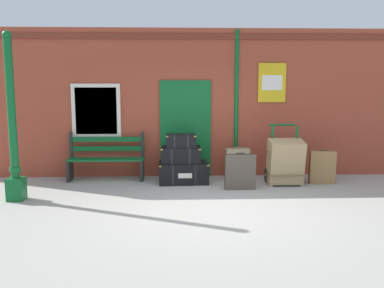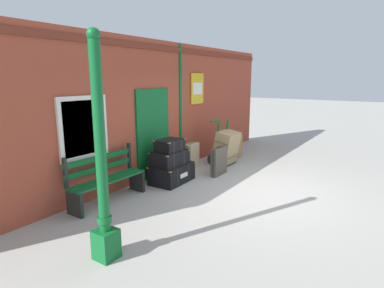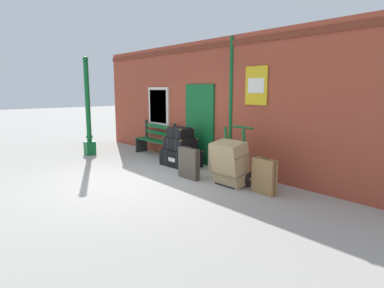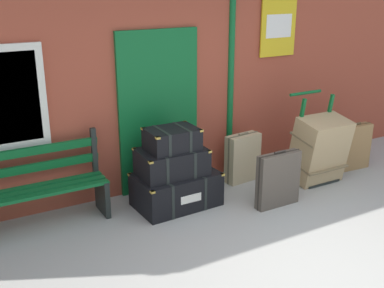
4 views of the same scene
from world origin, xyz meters
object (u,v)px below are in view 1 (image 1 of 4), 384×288
object	(u,v)px
large_brown_trunk	(285,162)
suitcase_slate	(237,164)
suitcase_brown	(240,172)
porters_trolley	(283,170)
suitcase_oxblood	(322,167)
lamp_post	(13,138)
platform_bench	(106,159)
steamer_trunk_middle	(181,155)
steamer_trunk_top	(181,141)
steamer_trunk_base	(183,172)

from	to	relation	value
large_brown_trunk	suitcase_slate	size ratio (longest dim) A/B	1.33
suitcase_brown	suitcase_slate	bearing A→B (deg)	85.27
porters_trolley	suitcase_slate	bearing A→B (deg)	157.41
large_brown_trunk	suitcase_oxblood	size ratio (longest dim) A/B	1.32
lamp_post	platform_bench	world-z (taller)	lamp_post
platform_bench	steamer_trunk_middle	size ratio (longest dim) A/B	1.95
steamer_trunk_top	large_brown_trunk	world-z (taller)	steamer_trunk_top
large_brown_trunk	suitcase_brown	size ratio (longest dim) A/B	1.30
lamp_post	suitcase_brown	bearing A→B (deg)	8.24
platform_bench	steamer_trunk_top	xyz separation A→B (m)	(1.58, -0.31, 0.43)
large_brown_trunk	suitcase_oxblood	world-z (taller)	large_brown_trunk
suitcase_slate	suitcase_oxblood	bearing A→B (deg)	-14.40
platform_bench	porters_trolley	bearing A→B (deg)	-7.01
porters_trolley	steamer_trunk_middle	bearing A→B (deg)	175.89
platform_bench	suitcase_brown	size ratio (longest dim) A/B	2.20
lamp_post	platform_bench	size ratio (longest dim) A/B	1.82
steamer_trunk_top	suitcase_oxblood	distance (m)	2.94
lamp_post	steamer_trunk_base	size ratio (longest dim) A/B	2.81
lamp_post	porters_trolley	distance (m)	5.19
suitcase_oxblood	suitcase_slate	distance (m)	1.74
steamer_trunk_base	steamer_trunk_top	bearing A→B (deg)	168.03
lamp_post	suitcase_slate	xyz separation A→B (m)	(4.12, 1.44, -0.77)
steamer_trunk_top	suitcase_slate	world-z (taller)	steamer_trunk_top
steamer_trunk_middle	suitcase_brown	world-z (taller)	steamer_trunk_middle
lamp_post	suitcase_oxblood	bearing A→B (deg)	9.86
large_brown_trunk	suitcase_slate	xyz separation A→B (m)	(-0.89, 0.54, -0.14)
suitcase_oxblood	porters_trolley	bearing A→B (deg)	175.48
suitcase_brown	lamp_post	bearing A→B (deg)	-171.76
steamer_trunk_base	steamer_trunk_top	xyz separation A→B (m)	(-0.04, 0.01, 0.66)
lamp_post	steamer_trunk_base	xyz separation A→B (m)	(2.96, 1.21, -0.89)
large_brown_trunk	suitcase_slate	bearing A→B (deg)	148.68
steamer_trunk_base	suitcase_slate	distance (m)	1.19
lamp_post	suitcase_slate	bearing A→B (deg)	19.29
platform_bench	large_brown_trunk	bearing A→B (deg)	-9.62
porters_trolley	suitcase_oxblood	world-z (taller)	porters_trolley
steamer_trunk_base	large_brown_trunk	distance (m)	2.09
large_brown_trunk	suitcase_oxblood	xyz separation A→B (m)	(0.80, 0.11, -0.13)
steamer_trunk_middle	suitcase_oxblood	distance (m)	2.91
lamp_post	platform_bench	xyz separation A→B (m)	(1.34, 1.52, -0.66)
porters_trolley	large_brown_trunk	distance (m)	0.26
steamer_trunk_middle	suitcase_brown	bearing A→B (deg)	-29.27
steamer_trunk_base	lamp_post	bearing A→B (deg)	-157.84
steamer_trunk_middle	suitcase_slate	bearing A→B (deg)	10.30
suitcase_brown	steamer_trunk_base	bearing A→B (deg)	150.28
suitcase_brown	platform_bench	bearing A→B (deg)	160.94
lamp_post	steamer_trunk_middle	size ratio (longest dim) A/B	3.54
suitcase_oxblood	suitcase_brown	size ratio (longest dim) A/B	0.98
lamp_post	porters_trolley	bearing A→B (deg)	12.08
lamp_post	steamer_trunk_middle	bearing A→B (deg)	22.76
porters_trolley	lamp_post	bearing A→B (deg)	-167.92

